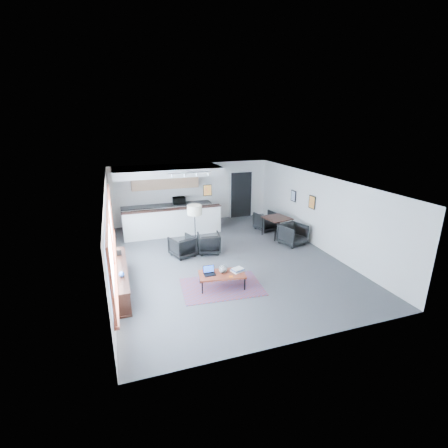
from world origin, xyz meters
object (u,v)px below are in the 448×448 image
object	(u,v)px
dining_chair_near	(293,235)
dining_chair_far	(266,222)
laptop	(209,272)
ceramic_pot	(223,269)
book_stack	(238,270)
armchair_right	(209,242)
dining_table	(277,219)
floor_lamp	(195,212)
microwave	(179,200)
coffee_table	(222,275)
armchair_left	(183,245)

from	to	relation	value
dining_chair_near	dining_chair_far	distance (m)	1.82
laptop	ceramic_pot	distance (m)	0.38
book_stack	dining_chair_near	distance (m)	3.75
armchair_right	dining_table	world-z (taller)	dining_table
dining_chair_near	floor_lamp	bearing A→B (deg)	157.54
ceramic_pot	dining_chair_near	size ratio (longest dim) A/B	0.32
ceramic_pot	dining_chair_far	bearing A→B (deg)	51.06
laptop	dining_chair_far	world-z (taller)	dining_chair_far
laptop	microwave	xyz separation A→B (m)	(0.35, 5.84, 0.64)
coffee_table	book_stack	world-z (taller)	book_stack
dining_chair_near	dining_chair_far	world-z (taller)	dining_chair_near
dining_chair_near	dining_chair_far	xyz separation A→B (m)	(-0.21, 1.81, -0.01)
book_stack	floor_lamp	size ratio (longest dim) A/B	0.23
coffee_table	book_stack	distance (m)	0.46
dining_chair_far	laptop	bearing A→B (deg)	36.74
laptop	armchair_right	size ratio (longest dim) A/B	0.41
floor_lamp	dining_chair_far	bearing A→B (deg)	23.76
ceramic_pot	floor_lamp	bearing A→B (deg)	93.53
laptop	armchair_left	bearing A→B (deg)	96.61
armchair_left	dining_table	world-z (taller)	dining_table
armchair_left	dining_chair_near	xyz separation A→B (m)	(4.05, -0.24, -0.02)
ceramic_pot	microwave	distance (m)	5.93
floor_lamp	microwave	bearing A→B (deg)	87.81
armchair_right	floor_lamp	size ratio (longest dim) A/B	0.44
dining_chair_near	ceramic_pot	bearing A→B (deg)	-164.91
laptop	ceramic_pot	size ratio (longest dim) A/B	1.35
floor_lamp	dining_chair_far	xyz separation A→B (m)	(3.38, 1.49, -1.13)
dining_table	microwave	distance (m)	4.33
dining_chair_near	microwave	xyz separation A→B (m)	(-3.46, 3.72, 0.75)
armchair_right	book_stack	bearing A→B (deg)	101.09
armchair_left	dining_chair_far	distance (m)	4.15
book_stack	dining_chair_far	world-z (taller)	dining_chair_far
laptop	ceramic_pot	world-z (taller)	ceramic_pot
armchair_right	floor_lamp	distance (m)	1.20
armchair_left	dining_table	distance (m)	3.99
book_stack	floor_lamp	world-z (taller)	floor_lamp
armchair_left	armchair_right	size ratio (longest dim) A/B	1.00
coffee_table	dining_chair_far	world-z (taller)	dining_chair_far
ceramic_pot	armchair_left	world-z (taller)	armchair_left
ceramic_pot	armchair_right	bearing A→B (deg)	83.02
ceramic_pot	microwave	size ratio (longest dim) A/B	0.44
dining_table	dining_chair_far	world-z (taller)	dining_table
ceramic_pot	laptop	bearing A→B (deg)	169.85
floor_lamp	dining_table	distance (m)	3.59
coffee_table	laptop	world-z (taller)	laptop
ceramic_pot	floor_lamp	distance (m)	2.69
laptop	dining_chair_far	distance (m)	5.32
armchair_right	ceramic_pot	bearing A→B (deg)	91.53
coffee_table	dining_chair_near	size ratio (longest dim) A/B	1.84
dining_chair_far	ceramic_pot	bearing A→B (deg)	40.34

